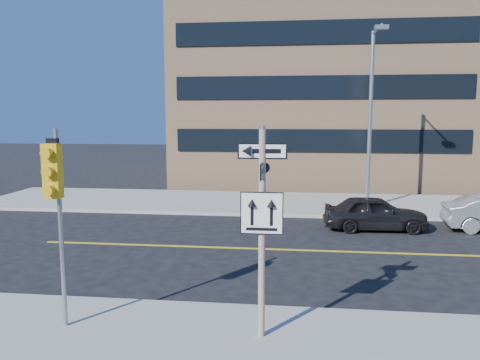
# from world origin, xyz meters

# --- Properties ---
(ground) EXTENTS (120.00, 120.00, 0.00)m
(ground) POSITION_xyz_m (0.00, 0.00, 0.00)
(ground) COLOR black
(ground) RESTS_ON ground
(sign_pole) EXTENTS (0.92, 0.92, 4.06)m
(sign_pole) POSITION_xyz_m (0.00, -2.51, 2.44)
(sign_pole) COLOR beige
(sign_pole) RESTS_ON near_sidewalk
(traffic_signal) EXTENTS (0.32, 0.45, 4.00)m
(traffic_signal) POSITION_xyz_m (-4.00, -2.66, 3.03)
(traffic_signal) COLOR gray
(traffic_signal) RESTS_ON near_sidewalk
(parked_car_a) EXTENTS (1.77, 3.99, 1.34)m
(parked_car_a) POSITION_xyz_m (3.73, 7.16, 0.67)
(parked_car_a) COLOR black
(parked_car_a) RESTS_ON ground
(streetlight_a) EXTENTS (0.55, 2.25, 8.00)m
(streetlight_a) POSITION_xyz_m (4.00, 10.76, 4.76)
(streetlight_a) COLOR gray
(streetlight_a) RESTS_ON far_sidewalk
(building_brick) EXTENTS (18.00, 18.00, 18.00)m
(building_brick) POSITION_xyz_m (2.00, 25.00, 9.00)
(building_brick) COLOR tan
(building_brick) RESTS_ON ground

